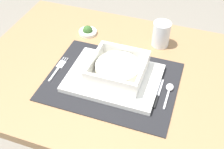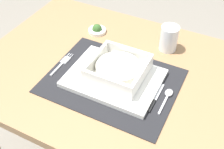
# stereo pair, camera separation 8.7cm
# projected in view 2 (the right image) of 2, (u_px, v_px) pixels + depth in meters

# --- Properties ---
(dining_table) EXTENTS (0.94, 0.68, 0.73)m
(dining_table) POSITION_uv_depth(u_px,v_px,m) (115.00, 93.00, 1.04)
(dining_table) COLOR #936D47
(dining_table) RESTS_ON ground
(placemat) EXTENTS (0.42, 0.32, 0.00)m
(placemat) POSITION_uv_depth(u_px,v_px,m) (112.00, 81.00, 0.92)
(placemat) COLOR black
(placemat) RESTS_ON dining_table
(serving_plate) EXTENTS (0.29, 0.22, 0.02)m
(serving_plate) POSITION_uv_depth(u_px,v_px,m) (114.00, 78.00, 0.92)
(serving_plate) COLOR white
(serving_plate) RESTS_ON placemat
(porridge_bowl) EXTENTS (0.17, 0.17, 0.05)m
(porridge_bowl) POSITION_uv_depth(u_px,v_px,m) (118.00, 70.00, 0.90)
(porridge_bowl) COLOR white
(porridge_bowl) RESTS_ON serving_plate
(fork) EXTENTS (0.02, 0.13, 0.00)m
(fork) POSITION_uv_depth(u_px,v_px,m) (63.00, 63.00, 0.98)
(fork) COLOR silver
(fork) RESTS_ON placemat
(spoon) EXTENTS (0.02, 0.11, 0.01)m
(spoon) POSITION_uv_depth(u_px,v_px,m) (168.00, 95.00, 0.87)
(spoon) COLOR silver
(spoon) RESTS_ON placemat
(butter_knife) EXTENTS (0.01, 0.13, 0.01)m
(butter_knife) POSITION_uv_depth(u_px,v_px,m) (154.00, 99.00, 0.86)
(butter_knife) COLOR black
(butter_knife) RESTS_ON placemat
(bread_knife) EXTENTS (0.01, 0.14, 0.01)m
(bread_knife) POSITION_uv_depth(u_px,v_px,m) (149.00, 96.00, 0.87)
(bread_knife) COLOR #59331E
(bread_knife) RESTS_ON placemat
(drinking_glass) EXTENTS (0.06, 0.06, 0.09)m
(drinking_glass) POSITION_uv_depth(u_px,v_px,m) (169.00, 39.00, 1.02)
(drinking_glass) COLOR white
(drinking_glass) RESTS_ON dining_table
(condiment_saucer) EXTENTS (0.07, 0.07, 0.04)m
(condiment_saucer) POSITION_uv_depth(u_px,v_px,m) (97.00, 30.00, 1.12)
(condiment_saucer) COLOR white
(condiment_saucer) RESTS_ON dining_table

